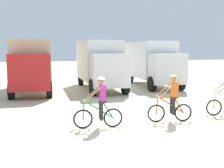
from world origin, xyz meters
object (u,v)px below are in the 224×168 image
box_truck_white_box (100,62)px  cyclist_orange_shirt (100,104)px  box_truck_avon_van (152,61)px  box_truck_tan_camper (32,63)px  cyclist_cowboy_hat (172,100)px

box_truck_white_box → cyclist_orange_shirt: (-2.21, -9.46, -1.03)m
box_truck_avon_van → cyclist_orange_shirt: 11.91m
box_truck_avon_van → box_truck_white_box: bearing=-172.6°
box_truck_white_box → cyclist_orange_shirt: 9.76m
box_truck_tan_camper → cyclist_orange_shirt: size_ratio=3.74×
box_truck_avon_van → cyclist_cowboy_hat: bearing=-109.9°
box_truck_avon_van → box_truck_tan_camper: bearing=-176.7°
box_truck_tan_camper → box_truck_avon_van: (8.74, 0.51, 0.00)m
cyclist_orange_shirt → cyclist_cowboy_hat: size_ratio=1.00×
box_truck_white_box → cyclist_cowboy_hat: box_truck_white_box is taller
box_truck_tan_camper → box_truck_white_box: size_ratio=1.00×
box_truck_white_box → box_truck_tan_camper: bearing=179.5°
box_truck_avon_van → cyclist_cowboy_hat: size_ratio=3.77×
cyclist_cowboy_hat → cyclist_orange_shirt: bearing=-178.6°
box_truck_white_box → cyclist_orange_shirt: bearing=-103.1°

